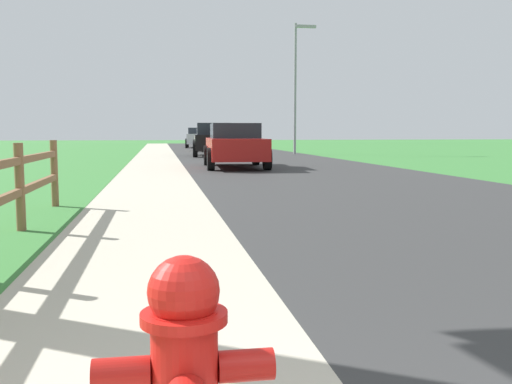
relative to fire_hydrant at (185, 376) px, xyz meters
name	(u,v)px	position (x,y,z in m)	size (l,w,h in m)	color
ground_plane	(179,159)	(0.77, 23.33, -0.41)	(120.00, 120.00, 0.00)	#387B36
road_asphalt	(251,157)	(4.27, 25.33, -0.40)	(7.00, 66.00, 0.01)	#333333
curb_concrete	(111,158)	(-2.23, 25.33, -0.40)	(6.00, 66.00, 0.01)	#BCB39E
grass_verge	(78,158)	(-3.73, 25.33, -0.40)	(5.00, 66.00, 0.00)	#387B36
fire_hydrant	(185,376)	(0.00, 0.00, 0.00)	(0.58, 0.48, 0.80)	red
parked_suv_red	(235,145)	(2.44, 17.31, 0.33)	(2.13, 4.69, 1.47)	maroon
parked_car_black	(214,139)	(2.61, 26.67, 0.42)	(2.26, 4.47, 1.62)	black
parked_car_beige	(210,139)	(3.10, 34.07, 0.37)	(2.15, 4.32, 1.52)	#C6B793
parked_car_silver	(199,138)	(2.96, 42.31, 0.36)	(2.26, 4.34, 1.51)	#B7BABF
street_lamp	(297,78)	(7.24, 28.39, 3.65)	(1.17, 0.20, 6.89)	gray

